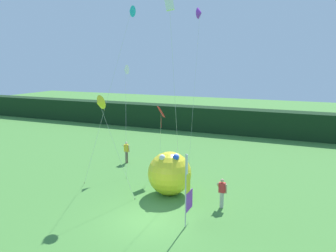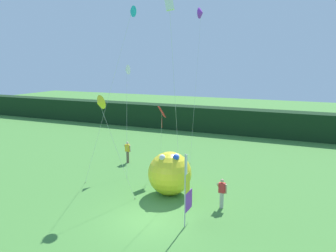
{
  "view_description": "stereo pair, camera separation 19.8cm",
  "coord_description": "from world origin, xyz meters",
  "px_view_note": "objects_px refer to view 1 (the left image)",
  "views": [
    {
      "loc": [
        7.46,
        -14.7,
        8.07
      ],
      "look_at": [
        -0.05,
        2.65,
        4.48
      ],
      "focal_mm": 36.69,
      "sensor_mm": 36.0,
      "label": 1
    },
    {
      "loc": [
        7.64,
        -14.62,
        8.07
      ],
      "look_at": [
        -0.05,
        2.65,
        4.48
      ],
      "focal_mm": 36.69,
      "sensor_mm": 36.0,
      "label": 2
    }
  ],
  "objects_px": {
    "person_near_banner": "(127,152)",
    "person_mid_field": "(222,192)",
    "kite_white_delta_2": "(126,70)",
    "inflatable_balloon": "(170,173)",
    "kite_cyan_delta_5": "(131,12)",
    "kite_purple_delta_1": "(200,14)",
    "kite_red_diamond_3": "(161,114)",
    "kite_yellow_delta_0": "(99,103)",
    "kite_white_box_4": "(170,6)",
    "banner_flag": "(188,191)"
  },
  "relations": [
    {
      "from": "inflatable_balloon",
      "to": "kite_yellow_delta_0",
      "type": "xyz_separation_m",
      "value": [
        -3.11,
        -2.63,
        4.44
      ]
    },
    {
      "from": "person_near_banner",
      "to": "kite_white_delta_2",
      "type": "height_order",
      "value": "kite_white_delta_2"
    },
    {
      "from": "person_mid_field",
      "to": "kite_white_delta_2",
      "type": "bearing_deg",
      "value": 150.32
    },
    {
      "from": "kite_purple_delta_1",
      "to": "kite_red_diamond_3",
      "type": "xyz_separation_m",
      "value": [
        -0.89,
        -5.55,
        -7.4
      ]
    },
    {
      "from": "person_mid_field",
      "to": "kite_white_box_4",
      "type": "xyz_separation_m",
      "value": [
        -2.87,
        -0.73,
        9.96
      ]
    },
    {
      "from": "person_near_banner",
      "to": "kite_white_box_4",
      "type": "xyz_separation_m",
      "value": [
        6.34,
        -6.08,
        9.93
      ]
    },
    {
      "from": "person_near_banner",
      "to": "kite_white_box_4",
      "type": "relative_size",
      "value": 0.15
    },
    {
      "from": "kite_red_diamond_3",
      "to": "person_near_banner",
      "type": "bearing_deg",
      "value": 158.4
    },
    {
      "from": "kite_white_delta_2",
      "to": "kite_white_box_4",
      "type": "xyz_separation_m",
      "value": [
        6.12,
        -5.85,
        3.47
      ]
    },
    {
      "from": "person_near_banner",
      "to": "kite_purple_delta_1",
      "type": "bearing_deg",
      "value": 41.42
    },
    {
      "from": "person_mid_field",
      "to": "inflatable_balloon",
      "type": "xyz_separation_m",
      "value": [
        -3.45,
        0.65,
        0.44
      ]
    },
    {
      "from": "person_near_banner",
      "to": "kite_cyan_delta_5",
      "type": "bearing_deg",
      "value": -52.29
    },
    {
      "from": "person_near_banner",
      "to": "inflatable_balloon",
      "type": "height_order",
      "value": "inflatable_balloon"
    },
    {
      "from": "kite_purple_delta_1",
      "to": "kite_red_diamond_3",
      "type": "height_order",
      "value": "kite_purple_delta_1"
    },
    {
      "from": "banner_flag",
      "to": "kite_white_box_4",
      "type": "relative_size",
      "value": 0.33
    },
    {
      "from": "kite_white_box_4",
      "to": "kite_cyan_delta_5",
      "type": "bearing_deg",
      "value": 142.57
    },
    {
      "from": "banner_flag",
      "to": "person_mid_field",
      "type": "bearing_deg",
      "value": 68.02
    },
    {
      "from": "kite_white_delta_2",
      "to": "person_near_banner",
      "type": "bearing_deg",
      "value": 133.52
    },
    {
      "from": "kite_purple_delta_1",
      "to": "kite_white_delta_2",
      "type": "xyz_separation_m",
      "value": [
        -4.4,
        -4.31,
        -4.4
      ]
    },
    {
      "from": "person_near_banner",
      "to": "kite_yellow_delta_0",
      "type": "bearing_deg",
      "value": -70.08
    },
    {
      "from": "person_near_banner",
      "to": "kite_cyan_delta_5",
      "type": "height_order",
      "value": "kite_cyan_delta_5"
    },
    {
      "from": "inflatable_balloon",
      "to": "kite_red_diamond_3",
      "type": "height_order",
      "value": "kite_red_diamond_3"
    },
    {
      "from": "kite_yellow_delta_0",
      "to": "kite_red_diamond_3",
      "type": "distance_m",
      "value": 6.11
    },
    {
      "from": "person_near_banner",
      "to": "person_mid_field",
      "type": "xyz_separation_m",
      "value": [
        9.21,
        -5.36,
        -0.03
      ]
    },
    {
      "from": "person_near_banner",
      "to": "kite_white_delta_2",
      "type": "relative_size",
      "value": 0.22
    },
    {
      "from": "kite_white_delta_2",
      "to": "kite_cyan_delta_5",
      "type": "distance_m",
      "value": 5.11
    },
    {
      "from": "kite_white_delta_2",
      "to": "kite_cyan_delta_5",
      "type": "xyz_separation_m",
      "value": [
        2.1,
        -2.78,
        3.74
      ]
    },
    {
      "from": "kite_white_delta_2",
      "to": "inflatable_balloon",
      "type": "bearing_deg",
      "value": -38.88
    },
    {
      "from": "inflatable_balloon",
      "to": "kite_purple_delta_1",
      "type": "relative_size",
      "value": 0.22
    },
    {
      "from": "kite_cyan_delta_5",
      "to": "kite_yellow_delta_0",
      "type": "bearing_deg",
      "value": -85.65
    },
    {
      "from": "person_near_banner",
      "to": "person_mid_field",
      "type": "height_order",
      "value": "person_near_banner"
    },
    {
      "from": "banner_flag",
      "to": "kite_yellow_delta_0",
      "type": "relative_size",
      "value": 0.6
    },
    {
      "from": "banner_flag",
      "to": "kite_white_delta_2",
      "type": "relative_size",
      "value": 0.48
    },
    {
      "from": "person_near_banner",
      "to": "kite_red_diamond_3",
      "type": "xyz_separation_m",
      "value": [
        3.73,
        -1.48,
        3.46
      ]
    },
    {
      "from": "kite_red_diamond_3",
      "to": "kite_cyan_delta_5",
      "type": "distance_m",
      "value": 7.05
    },
    {
      "from": "banner_flag",
      "to": "kite_purple_delta_1",
      "type": "distance_m",
      "value": 16.07
    },
    {
      "from": "inflatable_balloon",
      "to": "kite_white_box_4",
      "type": "xyz_separation_m",
      "value": [
        0.58,
        -1.38,
        9.52
      ]
    },
    {
      "from": "kite_yellow_delta_0",
      "to": "kite_white_delta_2",
      "type": "bearing_deg",
      "value": 108.93
    },
    {
      "from": "person_mid_field",
      "to": "kite_cyan_delta_5",
      "type": "distance_m",
      "value": 12.55
    },
    {
      "from": "kite_yellow_delta_0",
      "to": "kite_cyan_delta_5",
      "type": "bearing_deg",
      "value": 94.35
    },
    {
      "from": "kite_purple_delta_1",
      "to": "person_mid_field",
      "type": "bearing_deg",
      "value": -64.05
    },
    {
      "from": "banner_flag",
      "to": "kite_purple_delta_1",
      "type": "height_order",
      "value": "kite_purple_delta_1"
    },
    {
      "from": "kite_purple_delta_1",
      "to": "kite_white_box_4",
      "type": "distance_m",
      "value": 10.35
    },
    {
      "from": "person_mid_field",
      "to": "kite_purple_delta_1",
      "type": "height_order",
      "value": "kite_purple_delta_1"
    },
    {
      "from": "person_mid_field",
      "to": "kite_yellow_delta_0",
      "type": "bearing_deg",
      "value": -163.23
    },
    {
      "from": "person_mid_field",
      "to": "kite_red_diamond_3",
      "type": "relative_size",
      "value": 0.34
    },
    {
      "from": "banner_flag",
      "to": "kite_white_delta_2",
      "type": "distance_m",
      "value": 12.42
    },
    {
      "from": "kite_white_box_4",
      "to": "kite_cyan_delta_5",
      "type": "xyz_separation_m",
      "value": [
        -4.02,
        3.07,
        0.27
      ]
    },
    {
      "from": "kite_white_delta_2",
      "to": "kite_red_diamond_3",
      "type": "distance_m",
      "value": 4.78
    },
    {
      "from": "person_near_banner",
      "to": "kite_yellow_delta_0",
      "type": "xyz_separation_m",
      "value": [
        2.66,
        -7.33,
        4.86
      ]
    }
  ]
}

